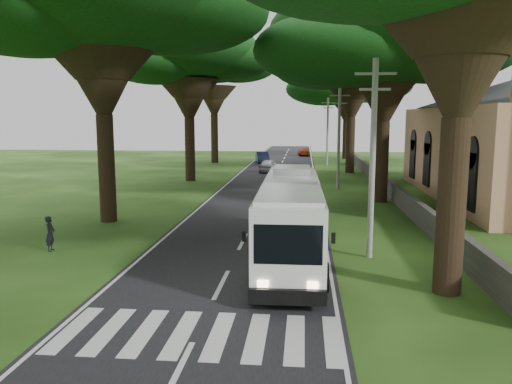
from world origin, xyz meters
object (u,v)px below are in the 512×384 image
(coach_bus, at_px, (291,217))
(distant_car_c, at_px, (304,152))
(pole_near, at_px, (373,156))
(pole_mid, at_px, (339,137))
(pedestrian, at_px, (50,234))
(pole_far, at_px, (327,130))
(distant_car_a, at_px, (270,166))
(distant_car_b, at_px, (262,157))

(coach_bus, xyz_separation_m, distant_car_c, (0.45, 55.20, -1.13))
(pole_near, bearing_deg, coach_bus, -168.46)
(pole_mid, height_order, pedestrian, pole_mid)
(distant_car_c, bearing_deg, pole_near, 88.75)
(distant_car_c, bearing_deg, pole_far, 96.65)
(pole_near, height_order, distant_car_a, pole_near)
(pedestrian, bearing_deg, distant_car_b, -15.47)
(pole_mid, bearing_deg, coach_bus, -98.87)
(pole_near, bearing_deg, pole_far, 90.00)
(pole_mid, relative_size, distant_car_a, 2.01)
(pole_near, bearing_deg, pole_mid, 90.00)
(distant_car_a, relative_size, distant_car_c, 0.98)
(coach_bus, distance_m, distant_car_c, 55.21)
(pole_near, height_order, pole_mid, same)
(pole_mid, distance_m, distant_car_b, 23.87)
(pole_near, height_order, distant_car_c, pole_near)
(pole_far, bearing_deg, distant_car_c, 100.82)
(distant_car_a, relative_size, pedestrian, 2.62)
(pole_near, relative_size, distant_car_b, 1.88)
(distant_car_b, bearing_deg, pedestrian, -107.59)
(distant_car_b, bearing_deg, coach_bus, -93.81)
(pole_mid, height_order, coach_bus, pole_mid)
(pole_near, distance_m, pedestrian, 13.98)
(pole_far, distance_m, distant_car_a, 11.08)
(distant_car_a, bearing_deg, pole_mid, 130.69)
(pole_mid, bearing_deg, pole_far, 90.00)
(pole_far, bearing_deg, pedestrian, -108.57)
(pole_mid, bearing_deg, distant_car_a, 118.55)
(distant_car_a, height_order, pedestrian, pedestrian)
(pole_mid, relative_size, distant_car_b, 1.88)
(pole_far, height_order, distant_car_a, pole_far)
(pole_far, height_order, pedestrian, pole_far)
(pole_near, xyz_separation_m, pole_mid, (0.00, 20.00, 0.00))
(distant_car_c, bearing_deg, pole_mid, 90.43)
(distant_car_b, xyz_separation_m, pedestrian, (-5.58, -42.56, 0.03))
(coach_bus, relative_size, pedestrian, 7.24)
(coach_bus, distance_m, distant_car_a, 32.40)
(distant_car_a, bearing_deg, distant_car_c, -86.58)
(distant_car_a, bearing_deg, pedestrian, 89.34)
(distant_car_a, height_order, distant_car_c, distant_car_a)
(distant_car_b, distance_m, distant_car_c, 13.36)
(distant_car_a, bearing_deg, pole_near, 113.42)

